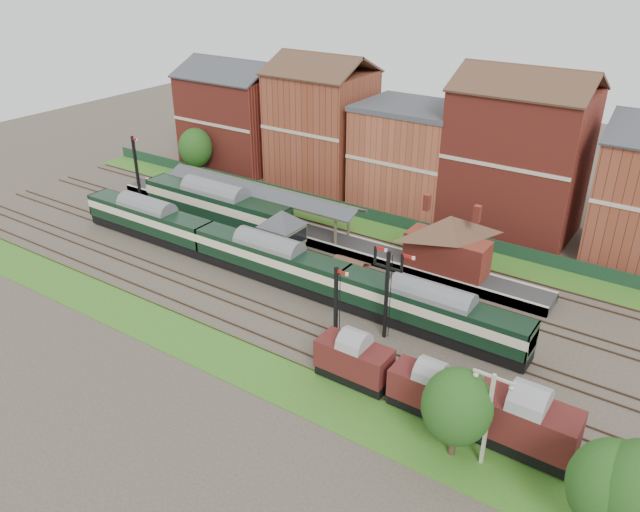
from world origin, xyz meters
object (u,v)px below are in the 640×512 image
Objects in this scene: signal_box at (282,236)px; platform_railcar at (216,206)px; semaphore_bracket at (387,289)px; dmu_train at (270,258)px; goods_van_a at (354,360)px.

signal_box is 0.30× the size of platform_railcar.
semaphore_bracket is 0.41× the size of platform_railcar.
platform_railcar is at bearing 153.19° from dmu_train.
platform_railcar is (-27.02, 9.00, -1.99)m from semaphore_bracket.
platform_railcar is 31.93m from goods_van_a.
platform_railcar is 3.50× the size of goods_van_a.
dmu_train is at bearing 169.98° from semaphore_bracket.
dmu_train is 14.42m from platform_railcar.
semaphore_bracket reaches higher than signal_box.
platform_railcar is (-11.98, 3.25, -0.54)m from signal_box.
signal_box is at bearing 159.08° from semaphore_bracket.
dmu_train is 9.04× the size of goods_van_a.
semaphore_bracket is (15.04, -5.75, 1.44)m from signal_box.
dmu_train is 17.53m from goods_van_a.
goods_van_a is (27.91, -15.50, -0.69)m from platform_railcar.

